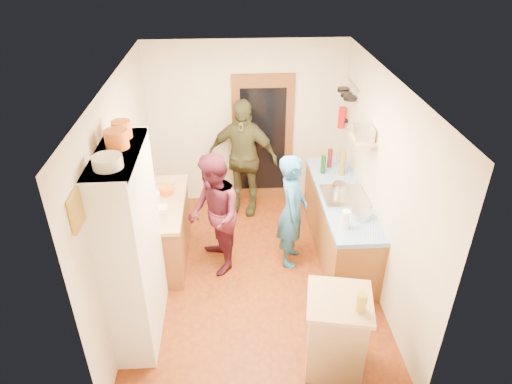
{
  "coord_description": "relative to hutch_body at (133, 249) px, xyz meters",
  "views": [
    {
      "loc": [
        -0.26,
        -4.62,
        3.98
      ],
      "look_at": [
        0.03,
        0.15,
        1.17
      ],
      "focal_mm": 32.0,
      "sensor_mm": 36.0,
      "label": 1
    }
  ],
  "objects": [
    {
      "name": "bottle_c",
      "position": [
        2.61,
        1.84,
        -0.02
      ],
      "size": [
        0.1,
        0.1,
        0.35
      ],
      "primitive_type": "cylinder",
      "rotation": [
        0.0,
        0.0,
        0.11
      ],
      "color": "olive",
      "rests_on": "right_counter_top"
    },
    {
      "name": "fire_extinguisher",
      "position": [
        2.71,
        2.5,
        0.4
      ],
      "size": [
        0.11,
        0.11,
        0.32
      ],
      "primitive_type": "cylinder",
      "color": "red",
      "rests_on": "wall_right"
    },
    {
      "name": "pan_rail",
      "position": [
        2.76,
        2.33,
        0.95
      ],
      "size": [
        0.02,
        0.65,
        0.02
      ],
      "primitive_type": "cylinder",
      "rotation": [
        1.57,
        0.0,
        0.0
      ],
      "color": "silver",
      "rests_on": "wall_right"
    },
    {
      "name": "kettle",
      "position": [
        0.05,
        1.14,
        -0.1
      ],
      "size": [
        0.21,
        0.21,
        0.2
      ],
      "primitive_type": "cylinder",
      "rotation": [
        0.0,
        0.0,
        -0.2
      ],
      "color": "white",
      "rests_on": "left_counter_top"
    },
    {
      "name": "pan_hang_c",
      "position": [
        2.7,
        2.55,
        0.81
      ],
      "size": [
        0.17,
        0.17,
        0.05
      ],
      "primitive_type": "cylinder",
      "color": "black",
      "rests_on": "pan_rail"
    },
    {
      "name": "paper_towel",
      "position": [
        2.35,
        0.52,
        -0.09
      ],
      "size": [
        0.12,
        0.12,
        0.23
      ],
      "primitive_type": "cylinder",
      "rotation": [
        0.0,
        0.0,
        0.2
      ],
      "color": "white",
      "rests_on": "right_counter_top"
    },
    {
      "name": "bottle_b",
      "position": [
        2.48,
        2.08,
        -0.06
      ],
      "size": [
        0.09,
        0.09,
        0.29
      ],
      "primitive_type": "cylinder",
      "rotation": [
        0.0,
        0.0,
        -0.33
      ],
      "color": "#591419",
      "rests_on": "right_counter_top"
    },
    {
      "name": "hutch_body",
      "position": [
        0.0,
        0.0,
        0.0
      ],
      "size": [
        0.4,
        1.2,
        2.2
      ],
      "primitive_type": "cube",
      "color": "white",
      "rests_on": "ground"
    },
    {
      "name": "cutting_board",
      "position": [
        2.0,
        -0.6,
        -0.21
      ],
      "size": [
        0.4,
        0.34,
        0.02
      ],
      "primitive_type": "cube",
      "rotation": [
        0.0,
        0.0,
        -0.19
      ],
      "color": "white",
      "rests_on": "island_top"
    },
    {
      "name": "ceiling",
      "position": [
        1.3,
        0.8,
        1.51
      ],
      "size": [
        3.0,
        4.0,
        0.02
      ],
      "primitive_type": "cube",
      "color": "silver",
      "rests_on": "ground"
    },
    {
      "name": "person_back",
      "position": [
        1.23,
        2.41,
        -0.18
      ],
      "size": [
        1.17,
        0.76,
        1.85
      ],
      "primitive_type": "imported",
      "rotation": [
        0.0,
        0.0,
        -0.31
      ],
      "color": "#383920",
      "rests_on": "ground"
    },
    {
      "name": "right_counter_base",
      "position": [
        2.5,
        1.3,
        -0.68
      ],
      "size": [
        0.6,
        2.2,
        0.84
      ],
      "primitive_type": "cube",
      "color": "brown",
      "rests_on": "ground"
    },
    {
      "name": "mixing_bowl",
      "position": [
        2.6,
        0.72,
        -0.16
      ],
      "size": [
        0.25,
        0.25,
        0.09
      ],
      "primitive_type": "cylinder",
      "rotation": [
        0.0,
        0.0,
        0.06
      ],
      "color": "silver",
      "rests_on": "right_counter_top"
    },
    {
      "name": "orange_pot_b",
      "position": [
        0.0,
        0.33,
        1.18
      ],
      "size": [
        0.19,
        0.19,
        0.17
      ],
      "primitive_type": "cylinder",
      "color": "orange",
      "rests_on": "hutch_top_shelf"
    },
    {
      "name": "island_top",
      "position": [
        2.04,
        -0.66,
        -0.22
      ],
      "size": [
        0.73,
        0.73,
        0.05
      ],
      "primitive_type": "cube",
      "rotation": [
        0.0,
        0.0,
        -0.19
      ],
      "color": "tan",
      "rests_on": "island_base"
    },
    {
      "name": "wall_right",
      "position": [
        2.81,
        0.8,
        0.2
      ],
      "size": [
        0.02,
        4.0,
        2.6
      ],
      "primitive_type": "cube",
      "color": "beige",
      "rests_on": "ground"
    },
    {
      "name": "wall_left",
      "position": [
        -0.21,
        0.8,
        0.2
      ],
      "size": [
        0.02,
        4.0,
        2.6
      ],
      "primitive_type": "cube",
      "color": "beige",
      "rests_on": "ground"
    },
    {
      "name": "bottle_a",
      "position": [
        2.35,
        1.9,
        -0.06
      ],
      "size": [
        0.08,
        0.08,
        0.28
      ],
      "primitive_type": "cylinder",
      "rotation": [
        0.0,
        0.0,
        -0.11
      ],
      "color": "#143F14",
      "rests_on": "right_counter_top"
    },
    {
      "name": "radio",
      "position": [
        2.67,
        1.25,
        0.69
      ],
      "size": [
        0.25,
        0.32,
        0.15
      ],
      "primitive_type": "cube",
      "rotation": [
        0.0,
        0.0,
        -0.11
      ],
      "color": "silver",
      "rests_on": "wall_shelf"
    },
    {
      "name": "toaster",
      "position": [
        0.15,
        0.83,
        -0.12
      ],
      "size": [
        0.24,
        0.18,
        0.17
      ],
      "primitive_type": "cube",
      "rotation": [
        0.0,
        0.0,
        0.14
      ],
      "color": "white",
      "rests_on": "left_counter_top"
    },
    {
      "name": "ext_bracket",
      "position": [
        2.77,
        2.5,
        0.35
      ],
      "size": [
        0.06,
        0.1,
        0.04
      ],
      "primitive_type": "cube",
      "color": "black",
      "rests_on": "wall_right"
    },
    {
      "name": "hob",
      "position": [
        2.5,
        1.2,
        -0.18
      ],
      "size": [
        0.55,
        0.58,
        0.04
      ],
      "primitive_type": "cube",
      "color": "silver",
      "rests_on": "right_counter_top"
    },
    {
      "name": "door_frame",
      "position": [
        1.55,
        2.77,
        -0.05
      ],
      "size": [
        0.95,
        0.06,
        2.1
      ],
      "primitive_type": "cube",
      "color": "brown",
      "rests_on": "ground"
    },
    {
      "name": "pan_hang_a",
      "position": [
        2.7,
        2.15,
        0.82
      ],
      "size": [
        0.18,
        0.18,
        0.05
      ],
      "primitive_type": "cylinder",
      "color": "black",
      "rests_on": "pan_rail"
    },
    {
      "name": "wall_back",
      "position": [
        1.3,
        2.81,
        0.2
      ],
      "size": [
        3.0,
        0.02,
        2.6
      ],
      "primitive_type": "cube",
      "color": "beige",
      "rests_on": "ground"
    },
    {
      "name": "orange_bowl",
      "position": [
        0.18,
        1.45,
        -0.16
      ],
      "size": [
        0.23,
        0.23,
        0.09
      ],
      "primitive_type": "cylinder",
      "rotation": [
        0.0,
        0.0,
        -0.18
      ],
      "color": "orange",
      "rests_on": "left_counter_top"
    },
    {
      "name": "wall_front",
      "position": [
        1.3,
        -1.21,
        0.2
      ],
      "size": [
        3.0,
        0.02,
        2.6
      ],
      "primitive_type": "cube",
      "color": "beige",
      "rests_on": "ground"
    },
    {
      "name": "wall_shelf",
      "position": [
        2.67,
        1.25,
        0.6
      ],
      "size": [
        0.26,
        0.42,
        0.03
      ],
      "primitive_type": "cube",
      "color": "tan",
      "rests_on": "wall_right"
    },
    {
      "name": "right_counter_top",
      "position": [
        2.5,
        1.3,
        -0.23
      ],
      "size": [
        0.62,
        2.22,
        0.06
      ],
      "primitive_type": "cube",
      "color": "blue",
      "rests_on": "right_counter_base"
    },
    {
      "name": "hutch_top_shelf",
      "position": [
        0.0,
        0.0,
        1.08
      ],
      "size": [
        0.4,
        1.14,
        0.04
      ],
      "primitive_type": "cube",
      "color": "white",
      "rests_on": "hutch_body"
    },
    {
      "name": "pot_on_hob",
      "position": [
        2.45,
        1.29,
        -0.1
      ],
      "size": [
        0.18,
        0.18,
        0.12
      ],
      "primitive_type": "cylinder",
      "color": "silver",
      "rests_on": "hob"
    },
    {
      "name": "left_counter_top",
      "position": [
        0.1,
        1.25,
        -0.23
      ],
      "size": [
        0.64,
        1.44,
        0.05
      ],
      "primitive_type": "cube",
      "color": "tan",
      "rests_on": "left_counter_base"
    },
    {
      "name": "chopping_board",
      "position": [
        0.12,
        1.79,
        -0.19
      ],
      "size": [
        0.34,
        0.28,
        0.02
      ],
      "primitive_type": "cube",
      "rotation": [
        0.0,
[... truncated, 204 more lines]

